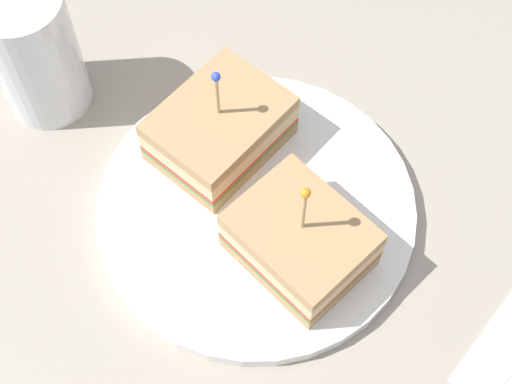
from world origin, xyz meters
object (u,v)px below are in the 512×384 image
sandwich_half_front (220,129)px  sandwich_half_back (300,240)px  drink_glass (36,57)px  plate (256,209)px

sandwich_half_front → sandwich_half_back: 11.28cm
sandwich_half_back → drink_glass: (-21.80, 13.58, 1.59)cm
sandwich_half_front → sandwich_half_back: sandwich_half_back is taller
plate → sandwich_half_back: bearing=-48.0°
sandwich_half_front → sandwich_half_back: size_ratio=1.06×
plate → sandwich_half_back: (3.48, -3.87, 3.02)cm
sandwich_half_back → drink_glass: drink_glass is taller
plate → sandwich_half_back: sandwich_half_back is taller
sandwich_half_front → drink_glass: 15.83cm
plate → sandwich_half_front: bearing=122.1°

